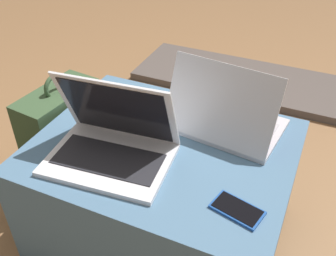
{
  "coord_description": "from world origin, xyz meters",
  "views": [
    {
      "loc": [
        0.41,
        -0.88,
        1.23
      ],
      "look_at": [
        0.02,
        -0.01,
        0.52
      ],
      "focal_mm": 42.0,
      "sensor_mm": 36.0,
      "label": 1
    }
  ],
  "objects_px": {
    "laptop_near": "(112,142)",
    "laptop_far": "(225,118)",
    "cell_phone": "(237,210)",
    "backpack": "(63,141)"
  },
  "relations": [
    {
      "from": "laptop_near",
      "to": "cell_phone",
      "type": "distance_m",
      "value": 0.42
    },
    {
      "from": "backpack",
      "to": "cell_phone",
      "type": "bearing_deg",
      "value": 77.67
    },
    {
      "from": "laptop_near",
      "to": "cell_phone",
      "type": "height_order",
      "value": "laptop_near"
    },
    {
      "from": "laptop_near",
      "to": "backpack",
      "type": "bearing_deg",
      "value": 145.72
    },
    {
      "from": "laptop_far",
      "to": "backpack",
      "type": "distance_m",
      "value": 0.71
    },
    {
      "from": "laptop_near",
      "to": "backpack",
      "type": "height_order",
      "value": "laptop_near"
    },
    {
      "from": "cell_phone",
      "to": "laptop_far",
      "type": "bearing_deg",
      "value": -143.25
    },
    {
      "from": "laptop_near",
      "to": "laptop_far",
      "type": "height_order",
      "value": "laptop_near"
    },
    {
      "from": "cell_phone",
      "to": "backpack",
      "type": "height_order",
      "value": "backpack"
    },
    {
      "from": "cell_phone",
      "to": "laptop_near",
      "type": "bearing_deg",
      "value": -84.76
    }
  ]
}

